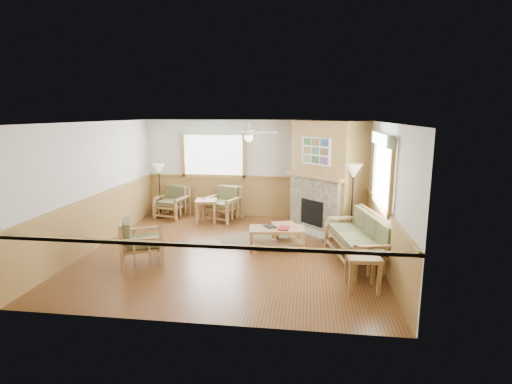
# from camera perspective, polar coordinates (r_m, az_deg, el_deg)

# --- Properties ---
(floor) EXTENTS (6.00, 6.00, 0.01)m
(floor) POSITION_cam_1_polar(r_m,az_deg,el_deg) (8.58, -3.29, -8.42)
(floor) COLOR brown
(floor) RESTS_ON ground
(ceiling) EXTENTS (6.00, 6.00, 0.01)m
(ceiling) POSITION_cam_1_polar(r_m,az_deg,el_deg) (8.09, -3.51, 9.94)
(ceiling) COLOR white
(ceiling) RESTS_ON floor
(wall_back) EXTENTS (6.00, 0.02, 2.70)m
(wall_back) POSITION_cam_1_polar(r_m,az_deg,el_deg) (11.15, -0.51, 3.33)
(wall_back) COLOR silver
(wall_back) RESTS_ON floor
(wall_front) EXTENTS (6.00, 0.02, 2.70)m
(wall_front) POSITION_cam_1_polar(r_m,az_deg,el_deg) (5.39, -9.40, -5.38)
(wall_front) COLOR silver
(wall_front) RESTS_ON floor
(wall_left) EXTENTS (0.02, 6.00, 2.70)m
(wall_left) POSITION_cam_1_polar(r_m,az_deg,el_deg) (9.27, -21.93, 0.91)
(wall_left) COLOR silver
(wall_left) RESTS_ON floor
(wall_right) EXTENTS (0.02, 6.00, 2.70)m
(wall_right) POSITION_cam_1_polar(r_m,az_deg,el_deg) (8.22, 17.61, -0.03)
(wall_right) COLOR silver
(wall_right) RESTS_ON floor
(wainscot) EXTENTS (6.00, 6.00, 1.10)m
(wainscot) POSITION_cam_1_polar(r_m,az_deg,el_deg) (8.42, -3.33, -4.86)
(wainscot) COLOR olive
(wainscot) RESTS_ON floor
(fireplace) EXTENTS (3.11, 3.11, 2.70)m
(fireplace) POSITION_cam_1_polar(r_m,az_deg,el_deg) (10.12, 10.32, 2.35)
(fireplace) COLOR olive
(fireplace) RESTS_ON floor
(window_back) EXTENTS (1.90, 0.16, 1.50)m
(window_back) POSITION_cam_1_polar(r_m,az_deg,el_deg) (11.22, -6.19, 9.37)
(window_back) COLOR white
(window_back) RESTS_ON wall_back
(window_right) EXTENTS (0.16, 1.90, 1.50)m
(window_right) POSITION_cam_1_polar(r_m,az_deg,el_deg) (7.88, 18.09, 8.14)
(window_right) COLOR white
(window_right) RESTS_ON wall_right
(ceiling_fan) EXTENTS (1.59, 1.59, 0.36)m
(ceiling_fan) POSITION_cam_1_polar(r_m,az_deg,el_deg) (8.34, -1.05, 9.72)
(ceiling_fan) COLOR white
(ceiling_fan) RESTS_ON ceiling
(sofa) EXTENTS (2.14, 1.23, 0.93)m
(sofa) POSITION_cam_1_polar(r_m,az_deg,el_deg) (8.14, 14.39, -6.41)
(sofa) COLOR #A37B4C
(sofa) RESTS_ON floor
(armchair_back_left) EXTENTS (0.93, 0.93, 0.86)m
(armchair_back_left) POSITION_cam_1_polar(r_m,az_deg,el_deg) (11.41, -11.92, -1.43)
(armchair_back_left) COLOR #A37B4C
(armchair_back_left) RESTS_ON floor
(armchair_back_right) EXTENTS (1.05, 1.05, 0.91)m
(armchair_back_right) POSITION_cam_1_polar(r_m,az_deg,el_deg) (10.91, -4.74, -1.66)
(armchair_back_right) COLOR #A37B4C
(armchair_back_right) RESTS_ON floor
(armchair_left) EXTENTS (1.04, 1.04, 0.88)m
(armchair_left) POSITION_cam_1_polar(r_m,az_deg,el_deg) (8.08, -16.07, -6.79)
(armchair_left) COLOR #A37B4C
(armchair_left) RESTS_ON floor
(coffee_table) EXTENTS (1.22, 0.71, 0.47)m
(coffee_table) POSITION_cam_1_polar(r_m,az_deg,el_deg) (8.63, 2.99, -6.65)
(coffee_table) COLOR #A37B4C
(coffee_table) RESTS_ON floor
(end_table_chairs) EXTENTS (0.62, 0.60, 0.61)m
(end_table_chairs) POSITION_cam_1_polar(r_m,az_deg,el_deg) (10.77, -7.10, -2.70)
(end_table_chairs) COLOR #A37B4C
(end_table_chairs) RESTS_ON floor
(end_table_sofa) EXTENTS (0.56, 0.54, 0.59)m
(end_table_sofa) POSITION_cam_1_polar(r_m,az_deg,el_deg) (6.93, 14.98, -11.05)
(end_table_sofa) COLOR #A37B4C
(end_table_sofa) RESTS_ON floor
(footstool) EXTENTS (0.63, 0.63, 0.43)m
(footstool) POSITION_cam_1_polar(r_m,az_deg,el_deg) (9.07, 4.03, -5.88)
(footstool) COLOR #A37B4C
(footstool) RESTS_ON floor
(braided_rug) EXTENTS (2.38, 2.38, 0.01)m
(braided_rug) POSITION_cam_1_polar(r_m,az_deg,el_deg) (9.27, 0.52, -6.83)
(braided_rug) COLOR brown
(braided_rug) RESTS_ON floor
(floor_lamp_left) EXTENTS (0.40, 0.40, 1.51)m
(floor_lamp_left) POSITION_cam_1_polar(r_m,az_deg,el_deg) (11.43, -13.60, 0.19)
(floor_lamp_left) COLOR black
(floor_lamp_left) RESTS_ON floor
(floor_lamp_right) EXTENTS (0.48, 0.48, 1.77)m
(floor_lamp_right) POSITION_cam_1_polar(r_m,az_deg,el_deg) (9.32, 13.56, -1.45)
(floor_lamp_right) COLOR black
(floor_lamp_right) RESTS_ON floor
(book_red) EXTENTS (0.24, 0.31, 0.03)m
(book_red) POSITION_cam_1_polar(r_m,az_deg,el_deg) (8.49, 4.00, -5.10)
(book_red) COLOR maroon
(book_red) RESTS_ON coffee_table
(book_dark) EXTENTS (0.31, 0.34, 0.03)m
(book_dark) POSITION_cam_1_polar(r_m,az_deg,el_deg) (8.63, 2.05, -4.85)
(book_dark) COLOR black
(book_dark) RESTS_ON coffee_table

